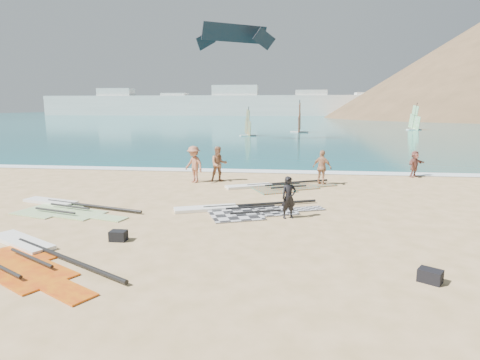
# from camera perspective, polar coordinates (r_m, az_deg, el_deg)

# --- Properties ---
(ground) EXTENTS (300.00, 300.00, 0.00)m
(ground) POSITION_cam_1_polar(r_m,az_deg,el_deg) (13.55, 0.12, -7.31)
(ground) COLOR #D7AD7E
(ground) RESTS_ON ground
(sea) EXTENTS (300.00, 240.00, 0.06)m
(sea) POSITION_cam_1_polar(r_m,az_deg,el_deg) (144.87, 6.34, 8.87)
(sea) COLOR #0C4C56
(sea) RESTS_ON ground
(surf_line) EXTENTS (300.00, 1.20, 0.04)m
(surf_line) POSITION_cam_1_polar(r_m,az_deg,el_deg) (25.49, 3.37, 1.17)
(surf_line) COLOR white
(surf_line) RESTS_ON ground
(far_town) EXTENTS (160.00, 8.00, 12.00)m
(far_town) POSITION_cam_1_polar(r_m,az_deg,el_deg) (163.71, 0.84, 10.69)
(far_town) COLOR white
(far_town) RESTS_ON ground
(rig_grey) EXTENTS (6.12, 3.67, 0.20)m
(rig_grey) POSITION_cam_1_polar(r_m,az_deg,el_deg) (16.02, -0.24, -4.29)
(rig_grey) COLOR #242426
(rig_grey) RESTS_ON ground
(rig_green) EXTENTS (5.89, 3.17, 0.20)m
(rig_green) POSITION_cam_1_polar(r_m,az_deg,el_deg) (17.97, -23.92, -3.57)
(rig_green) COLOR #73BA30
(rig_green) RESTS_ON ground
(rig_orange) EXTENTS (5.81, 3.82, 0.20)m
(rig_orange) POSITION_cam_1_polar(r_m,az_deg,el_deg) (20.63, 4.80, -0.95)
(rig_orange) COLOR #FF4804
(rig_orange) RESTS_ON ground
(rig_red) EXTENTS (5.68, 4.47, 0.20)m
(rig_red) POSITION_cam_1_polar(r_m,az_deg,el_deg) (12.73, -28.19, -9.56)
(rig_red) COLOR red
(rig_red) RESTS_ON ground
(gear_bag_near) EXTENTS (0.50, 0.37, 0.32)m
(gear_bag_near) POSITION_cam_1_polar(r_m,az_deg,el_deg) (13.16, -16.91, -7.59)
(gear_bag_near) COLOR black
(gear_bag_near) RESTS_ON ground
(gear_bag_far) EXTENTS (0.64, 0.59, 0.31)m
(gear_bag_far) POSITION_cam_1_polar(r_m,az_deg,el_deg) (10.82, 25.43, -12.21)
(gear_bag_far) COLOR black
(gear_bag_far) RESTS_ON ground
(person_wetsuit) EXTENTS (0.68, 0.59, 1.58)m
(person_wetsuit) POSITION_cam_1_polar(r_m,az_deg,el_deg) (14.99, 6.95, -2.49)
(person_wetsuit) COLOR black
(person_wetsuit) RESTS_ON ground
(beachgoer_left) EXTENTS (1.14, 1.02, 1.94)m
(beachgoer_left) POSITION_cam_1_polar(r_m,az_deg,el_deg) (22.17, -3.04, 2.29)
(beachgoer_left) COLOR #A36D4C
(beachgoer_left) RESTS_ON ground
(beachgoer_mid) EXTENTS (1.48, 1.37, 2.00)m
(beachgoer_mid) POSITION_cam_1_polar(r_m,az_deg,el_deg) (21.93, -6.58, 2.23)
(beachgoer_mid) COLOR #A16248
(beachgoer_mid) RESTS_ON ground
(beachgoer_back) EXTENTS (1.15, 0.97, 1.85)m
(beachgoer_back) POSITION_cam_1_polar(r_m,az_deg,el_deg) (21.58, 11.60, 1.74)
(beachgoer_back) COLOR tan
(beachgoer_back) RESTS_ON ground
(beachgoer_right) EXTENTS (1.37, 1.32, 1.55)m
(beachgoer_right) POSITION_cam_1_polar(r_m,az_deg,el_deg) (25.63, 23.58, 2.11)
(beachgoer_right) COLOR #94564B
(beachgoer_right) RESTS_ON ground
(windsurfer_left) EXTENTS (2.28, 2.49, 4.03)m
(windsurfer_left) POSITION_cam_1_polar(r_m,az_deg,el_deg) (55.21, 1.13, 7.51)
(windsurfer_left) COLOR white
(windsurfer_left) RESTS_ON ground
(windsurfer_centre) EXTENTS (2.84, 3.36, 5.04)m
(windsurfer_centre) POSITION_cam_1_polar(r_m,az_deg,el_deg) (63.15, 8.45, 7.98)
(windsurfer_centre) COLOR white
(windsurfer_centre) RESTS_ON ground
(windsurfer_right) EXTENTS (2.64, 2.95, 4.64)m
(windsurfer_right) POSITION_cam_1_polar(r_m,az_deg,el_deg) (75.03, 23.55, 7.55)
(windsurfer_right) COLOR white
(windsurfer_right) RESTS_ON ground
(kitesurf_kite) EXTENTS (8.04, 5.34, 2.86)m
(kitesurf_kite) POSITION_cam_1_polar(r_m,az_deg,el_deg) (48.85, -0.76, 19.92)
(kitesurf_kite) COLOR black
(kitesurf_kite) RESTS_ON ground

